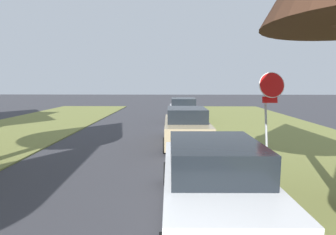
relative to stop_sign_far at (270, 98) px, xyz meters
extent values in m
cylinder|color=#9EA0A5|center=(0.00, 0.22, -1.00)|extent=(0.07, 0.54, 2.21)
cylinder|color=white|center=(0.00, -0.09, 0.41)|extent=(0.82, 0.25, 0.79)
cylinder|color=red|center=(0.00, -0.09, 0.41)|extent=(0.77, 0.25, 0.75)
cube|color=red|center=(0.00, 0.01, -0.05)|extent=(0.48, 0.11, 0.20)
cube|color=white|center=(-2.27, -3.42, -1.56)|extent=(1.90, 4.43, 0.85)
cube|color=black|center=(-2.27, -3.64, -0.86)|extent=(1.64, 2.05, 0.56)
cylinder|color=black|center=(-3.17, -1.78, -1.85)|extent=(0.21, 0.60, 0.60)
cylinder|color=black|center=(-1.43, -1.75, -1.85)|extent=(0.21, 0.60, 0.60)
cube|color=tan|center=(-2.47, 3.02, -1.56)|extent=(1.90, 4.43, 0.85)
cube|color=black|center=(-2.47, 2.80, -0.86)|extent=(1.64, 2.05, 0.56)
cylinder|color=black|center=(-3.37, 4.66, -1.85)|extent=(0.21, 0.60, 0.60)
cylinder|color=black|center=(-1.63, 4.69, -1.85)|extent=(0.21, 0.60, 0.60)
cylinder|color=black|center=(-3.32, 1.36, -1.85)|extent=(0.21, 0.60, 0.60)
cylinder|color=black|center=(-1.58, 1.39, -1.85)|extent=(0.21, 0.60, 0.60)
cube|color=#BCBCC1|center=(-2.37, 10.21, -1.56)|extent=(1.90, 4.43, 0.85)
cube|color=black|center=(-2.37, 9.99, -0.86)|extent=(1.64, 2.05, 0.56)
cylinder|color=black|center=(-3.27, 11.85, -1.85)|extent=(0.21, 0.60, 0.60)
cylinder|color=black|center=(-1.53, 11.88, -1.85)|extent=(0.21, 0.60, 0.60)
cylinder|color=black|center=(-3.21, 8.55, -1.85)|extent=(0.21, 0.60, 0.60)
cylinder|color=black|center=(-1.47, 8.58, -1.85)|extent=(0.21, 0.60, 0.60)
camera|label=1|loc=(-3.02, -8.44, 0.48)|focal=28.64mm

